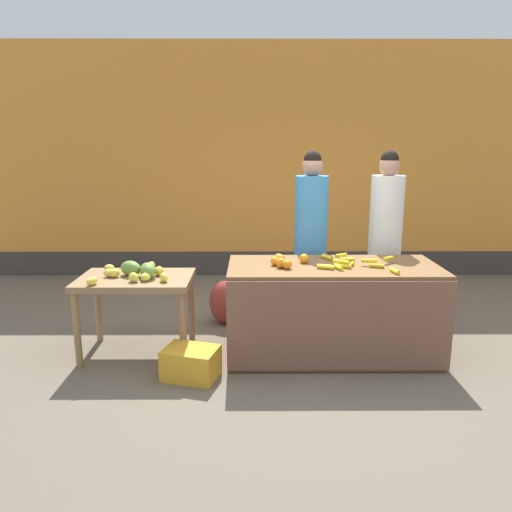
% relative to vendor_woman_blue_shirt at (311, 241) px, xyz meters
% --- Properties ---
extents(ground_plane, '(24.00, 24.00, 0.00)m').
position_rel_vendor_woman_blue_shirt_xyz_m(ground_plane, '(-0.20, -0.67, -0.94)').
color(ground_plane, '#665B4C').
extents(market_wall_back, '(9.01, 0.23, 3.35)m').
position_rel_vendor_woman_blue_shirt_xyz_m(market_wall_back, '(-0.20, 2.26, 0.70)').
color(market_wall_back, orange).
rests_on(market_wall_back, ground).
extents(fruit_stall_counter, '(1.91, 0.87, 0.85)m').
position_rel_vendor_woman_blue_shirt_xyz_m(fruit_stall_counter, '(0.13, -0.68, -0.52)').
color(fruit_stall_counter, brown).
rests_on(fruit_stall_counter, ground).
extents(side_table_wooden, '(1.02, 0.68, 0.74)m').
position_rel_vendor_woman_blue_shirt_xyz_m(side_table_wooden, '(-1.68, -0.67, -0.30)').
color(side_table_wooden, olive).
rests_on(side_table_wooden, ground).
extents(banana_bunch_pile, '(0.74, 0.68, 0.07)m').
position_rel_vendor_woman_blue_shirt_xyz_m(banana_bunch_pile, '(0.27, -0.69, -0.06)').
color(banana_bunch_pile, yellow).
rests_on(banana_bunch_pile, fruit_stall_counter).
extents(orange_pile, '(0.36, 0.35, 0.09)m').
position_rel_vendor_woman_blue_shirt_xyz_m(orange_pile, '(-0.31, -0.68, -0.05)').
color(orange_pile, orange).
rests_on(orange_pile, fruit_stall_counter).
extents(mango_papaya_pile, '(0.70, 0.62, 0.14)m').
position_rel_vendor_woman_blue_shirt_xyz_m(mango_papaya_pile, '(-1.66, -0.68, -0.14)').
color(mango_papaya_pile, yellow).
rests_on(mango_papaya_pile, side_table_wooden).
extents(vendor_woman_blue_shirt, '(0.34, 0.34, 1.87)m').
position_rel_vendor_woman_blue_shirt_xyz_m(vendor_woman_blue_shirt, '(0.00, 0.00, 0.00)').
color(vendor_woman_blue_shirt, '#33333D').
rests_on(vendor_woman_blue_shirt, ground).
extents(vendor_woman_white_shirt, '(0.34, 0.34, 1.87)m').
position_rel_vendor_woman_blue_shirt_xyz_m(vendor_woman_white_shirt, '(0.79, 0.04, 0.00)').
color(vendor_woman_white_shirt, '#33333D').
rests_on(vendor_woman_white_shirt, ground).
extents(produce_crate, '(0.51, 0.43, 0.26)m').
position_rel_vendor_woman_blue_shirt_xyz_m(produce_crate, '(-1.12, -1.17, -0.81)').
color(produce_crate, gold).
rests_on(produce_crate, ground).
extents(produce_sack, '(0.47, 0.46, 0.48)m').
position_rel_vendor_woman_blue_shirt_xyz_m(produce_sack, '(-0.91, 0.11, -0.70)').
color(produce_sack, maroon).
rests_on(produce_sack, ground).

